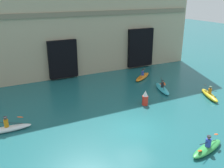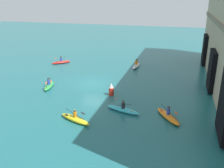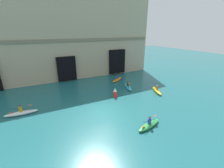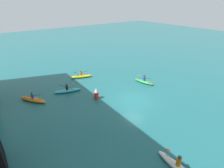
% 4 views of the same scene
% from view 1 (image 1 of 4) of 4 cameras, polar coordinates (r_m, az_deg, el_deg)
% --- Properties ---
extents(ground_plane, '(120.00, 120.00, 0.00)m').
position_cam_1_polar(ground_plane, '(18.78, 5.46, -10.26)').
color(ground_plane, '#1E6066').
extents(cliff_bluff, '(35.64, 5.68, 15.20)m').
position_cam_1_polar(cliff_bluff, '(30.84, -13.49, 16.10)').
color(cliff_bluff, tan).
rests_on(cliff_bluff, ground).
extents(kayak_orange, '(3.26, 2.58, 1.11)m').
position_cam_1_polar(kayak_orange, '(29.34, 6.98, 1.69)').
color(kayak_orange, orange).
rests_on(kayak_orange, ground).
extents(kayak_yellow, '(1.80, 3.23, 1.11)m').
position_cam_1_polar(kayak_yellow, '(25.68, 21.37, -2.32)').
color(kayak_yellow, yellow).
rests_on(kayak_yellow, ground).
extents(kayak_white, '(3.41, 0.80, 1.19)m').
position_cam_1_polar(kayak_white, '(19.81, -22.86, -9.37)').
color(kayak_white, white).
rests_on(kayak_white, ground).
extents(kayak_green, '(3.10, 1.42, 1.10)m').
position_cam_1_polar(kayak_green, '(17.40, 20.97, -13.48)').
color(kayak_green, green).
rests_on(kayak_green, ground).
extents(kayak_cyan, '(1.75, 3.44, 1.13)m').
position_cam_1_polar(kayak_cyan, '(26.12, 11.40, -0.98)').
color(kayak_cyan, '#33B2C6').
rests_on(kayak_cyan, ground).
extents(marker_buoy, '(0.54, 0.54, 1.37)m').
position_cam_1_polar(marker_buoy, '(22.42, 7.59, -3.24)').
color(marker_buoy, red).
rests_on(marker_buoy, ground).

